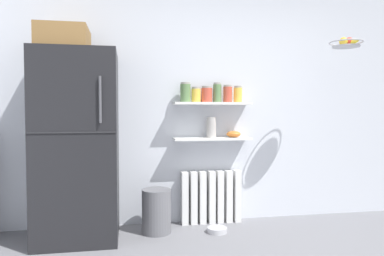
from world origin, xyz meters
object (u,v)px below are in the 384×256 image
refrigerator (77,141)px  radiator (211,197)px  storage_jar_1 (196,95)px  storage_jar_5 (238,94)px  storage_jar_2 (207,94)px  trash_bin (156,211)px  shelf_bowl (234,134)px  storage_jar_0 (185,92)px  storage_jar_4 (228,94)px  storage_jar_3 (217,93)px  vase (211,127)px  pet_food_bowl (217,230)px  hanging_fruit_basket (347,43)px

refrigerator → radiator: 1.53m
storage_jar_1 → storage_jar_5: (0.46, 0.00, 0.01)m
storage_jar_2 → trash_bin: storage_jar_2 is taller
storage_jar_1 → shelf_bowl: size_ratio=1.03×
refrigerator → storage_jar_1: (1.19, 0.23, 0.45)m
radiator → storage_jar_0: bearing=-174.1°
storage_jar_5 → storage_jar_4: bearing=-180.0°
storage_jar_2 → shelf_bowl: (0.30, 0.00, -0.43)m
storage_jar_2 → storage_jar_4: bearing=0.0°
refrigerator → storage_jar_5: (1.65, 0.23, 0.46)m
storage_jar_5 → storage_jar_3: bearing=-180.0°
storage_jar_4 → vase: bearing=180.0°
storage_jar_1 → pet_food_bowl: (0.16, -0.30, -1.36)m
refrigerator → storage_jar_0: (1.07, 0.23, 0.48)m
radiator → storage_jar_2: storage_jar_2 is taller
storage_jar_3 → trash_bin: (-0.67, -0.20, -1.20)m
storage_jar_2 → storage_jar_3: size_ratio=0.81×
storage_jar_0 → storage_jar_1: 0.12m
storage_jar_2 → hanging_fruit_basket: (1.31, -0.48, 0.50)m
storage_jar_3 → storage_jar_4: 0.12m
storage_jar_0 → storage_jar_2: 0.23m
storage_jar_5 → hanging_fruit_basket: size_ratio=0.55×
storage_jar_4 → trash_bin: 1.44m
storage_jar_4 → radiator: bearing=170.2°
storage_jar_3 → storage_jar_5: (0.23, 0.00, -0.02)m
radiator → hanging_fruit_basket: hanging_fruit_basket is taller
refrigerator → storage_jar_4: (1.53, 0.23, 0.47)m
storage_jar_4 → shelf_bowl: 0.44m
pet_food_bowl → radiator: bearing=87.5°
storage_jar_3 → storage_jar_0: bearing=180.0°
storage_jar_4 → pet_food_bowl: 1.42m
radiator → pet_food_bowl: size_ratio=3.27×
refrigerator → storage_jar_3: (1.42, 0.23, 0.48)m
storage_jar_4 → hanging_fruit_basket: bearing=-23.9°
storage_jar_3 → vase: bearing=180.0°
storage_jar_1 → shelf_bowl: bearing=0.0°
storage_jar_0 → pet_food_bowl: (0.27, -0.30, -1.39)m
refrigerator → storage_jar_4: size_ratio=10.65×
storage_jar_1 → storage_jar_5: size_ratio=0.90×
refrigerator → storage_jar_3: 1.51m
vase → trash_bin: 1.04m
refrigerator → vase: 1.38m
storage_jar_3 → hanging_fruit_basket: bearing=-21.8°
storage_jar_1 → shelf_bowl: storage_jar_1 is taller
radiator → pet_food_bowl: radiator is taller
refrigerator → storage_jar_1: refrigerator is taller
hanging_fruit_basket → storage_jar_3: bearing=158.2°
storage_jar_5 → radiator: bearing=174.1°
storage_jar_0 → storage_jar_1: (0.12, 0.00, -0.02)m
storage_jar_5 → vase: bearing=-180.0°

